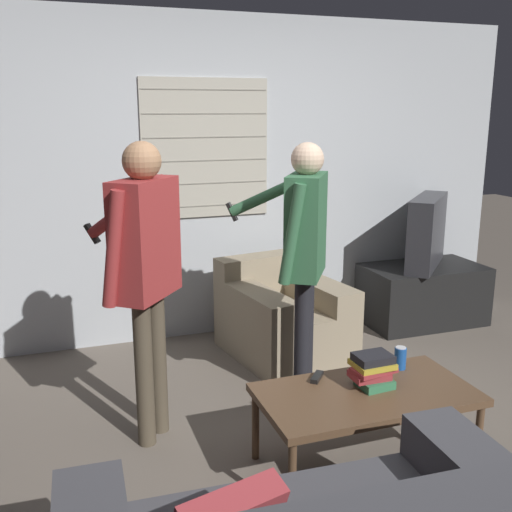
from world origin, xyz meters
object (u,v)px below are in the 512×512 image
Objects in this scene: coffee_table at (366,398)px; person_left_standing at (144,257)px; tv at (427,232)px; person_right_standing at (304,242)px; soda_can at (400,358)px; spare_remote at (317,377)px; book_stack at (373,370)px; armchair_beige at (282,316)px.

coffee_table is 0.66× the size of person_left_standing.
tv is 0.43× the size of person_right_standing.
soda_can is 1.01× the size of spare_remote.
armchair_beige is at bearing 86.18° from book_stack.
person_right_standing is at bearing -14.54° from tv.
person_right_standing is 0.90m from soda_can.
tv reaches higher than soda_can.
person_left_standing is 13.38× the size of spare_remote.
person_left_standing is at bearing -22.59° from tv.
coffee_table is at bearing -146.90° from person_right_standing.
soda_can is at bearing 36.80° from spare_remote.
tv is 2.37m from spare_remote.
person_right_standing reaches higher than tv.
armchair_beige is at bearing 96.39° from soda_can.
book_stack is at bearing 5.06° from spare_remote.
armchair_beige is 0.92× the size of coffee_table.
book_stack is at bearing -142.60° from person_right_standing.
person_right_standing is (-0.16, -0.75, 0.75)m from armchair_beige.
tv is 1.85m from person_right_standing.
book_stack is 0.29m from soda_can.
tv is at bearing -27.42° from person_left_standing.
tv reaches higher than book_stack.
spare_remote is at bearing 145.05° from book_stack.
tv is 2.95× the size of book_stack.
spare_remote is at bearing 176.79° from soda_can.
armchair_beige is 8.09× the size of soda_can.
spare_remote is (-0.49, 0.03, -0.05)m from soda_can.
armchair_beige is at bearing 115.89° from spare_remote.
coffee_table is 1.38m from person_left_standing.
person_left_standing is at bearing 146.61° from coffee_table.
book_stack is at bearing -81.04° from person_left_standing.
armchair_beige is 1.43× the size of tv.
person_left_standing reaches higher than person_right_standing.
coffee_table is at bearing 74.40° from armchair_beige.
coffee_table is 1.56× the size of tv.
person_right_standing reaches higher than soda_can.
spare_remote is (-0.34, -1.35, 0.15)m from armchair_beige.
armchair_beige is 1.40m from soda_can.
coffee_table is at bearing -84.27° from person_left_standing.
book_stack is 1.91× the size of soda_can.
person_right_standing is at bearing 90.37° from coffee_table.
person_left_standing is (-1.00, 0.66, 0.67)m from coffee_table.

